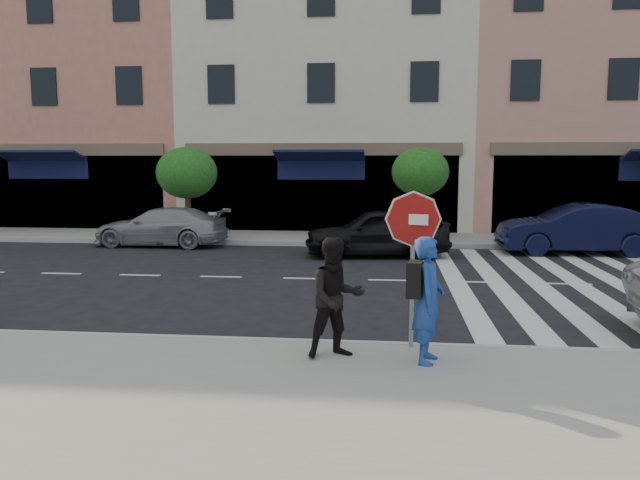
{
  "coord_description": "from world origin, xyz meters",
  "views": [
    {
      "loc": [
        1.91,
        -10.26,
        2.77
      ],
      "look_at": [
        0.77,
        0.3,
        1.4
      ],
      "focal_mm": 35.0,
      "sensor_mm": 36.0,
      "label": 1
    }
  ],
  "objects_px": {
    "photographer": "(428,300)",
    "walker": "(336,298)",
    "car_far_left": "(161,227)",
    "car_far_right": "(577,229)",
    "stop_sign": "(413,233)",
    "car_far_mid": "(377,232)"
  },
  "relations": [
    {
      "from": "photographer",
      "to": "walker",
      "type": "distance_m",
      "value": 1.21
    },
    {
      "from": "car_far_left",
      "to": "car_far_right",
      "type": "height_order",
      "value": "car_far_right"
    },
    {
      "from": "stop_sign",
      "to": "walker",
      "type": "relative_size",
      "value": 1.37
    },
    {
      "from": "photographer",
      "to": "car_far_right",
      "type": "xyz_separation_m",
      "value": [
        5.03,
        10.98,
        -0.23
      ]
    },
    {
      "from": "walker",
      "to": "car_far_left",
      "type": "xyz_separation_m",
      "value": [
        -6.61,
        11.29,
        -0.33
      ]
    },
    {
      "from": "stop_sign",
      "to": "photographer",
      "type": "height_order",
      "value": "stop_sign"
    },
    {
      "from": "car_far_right",
      "to": "stop_sign",
      "type": "bearing_deg",
      "value": -27.78
    },
    {
      "from": "car_far_left",
      "to": "car_far_mid",
      "type": "relative_size",
      "value": 1.04
    },
    {
      "from": "photographer",
      "to": "walker",
      "type": "height_order",
      "value": "photographer"
    },
    {
      "from": "car_far_right",
      "to": "car_far_left",
      "type": "bearing_deg",
      "value": -92.85
    },
    {
      "from": "photographer",
      "to": "car_far_right",
      "type": "bearing_deg",
      "value": -13.2
    },
    {
      "from": "car_far_right",
      "to": "photographer",
      "type": "bearing_deg",
      "value": -25.68
    },
    {
      "from": "car_far_mid",
      "to": "car_far_right",
      "type": "height_order",
      "value": "car_far_right"
    },
    {
      "from": "photographer",
      "to": "walker",
      "type": "bearing_deg",
      "value": 97.18
    },
    {
      "from": "car_far_mid",
      "to": "car_far_right",
      "type": "xyz_separation_m",
      "value": [
        5.86,
        1.1,
        0.04
      ]
    },
    {
      "from": "car_far_left",
      "to": "car_far_mid",
      "type": "height_order",
      "value": "car_far_mid"
    },
    {
      "from": "walker",
      "to": "car_far_mid",
      "type": "relative_size",
      "value": 0.39
    },
    {
      "from": "stop_sign",
      "to": "car_far_right",
      "type": "bearing_deg",
      "value": 80.06
    },
    {
      "from": "car_far_left",
      "to": "stop_sign",
      "type": "bearing_deg",
      "value": 37.86
    },
    {
      "from": "stop_sign",
      "to": "car_far_mid",
      "type": "relative_size",
      "value": 0.53
    },
    {
      "from": "car_far_mid",
      "to": "car_far_right",
      "type": "distance_m",
      "value": 5.96
    },
    {
      "from": "stop_sign",
      "to": "walker",
      "type": "xyz_separation_m",
      "value": [
        -1.02,
        -0.52,
        -0.82
      ]
    }
  ]
}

